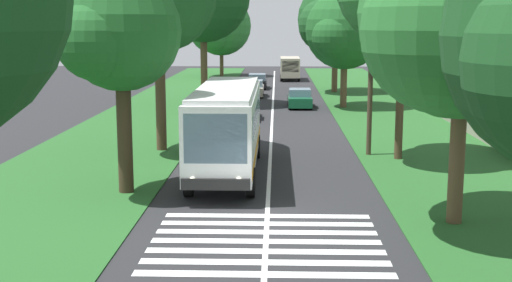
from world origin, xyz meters
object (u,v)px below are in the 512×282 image
at_px(trailing_car_1, 300,99).
at_px(roadside_tree_left_1, 118,35).
at_px(coach_bus, 227,124).
at_px(trailing_car_0, 243,109).
at_px(utility_pole, 371,76).
at_px(trailing_minibus_0, 290,66).
at_px(trailing_car_3, 257,82).
at_px(roadside_tree_right_1, 457,20).
at_px(roadside_tree_right_0, 343,32).
at_px(roadside_tree_right_2, 333,21).
at_px(trailing_car_2, 253,89).
at_px(roadside_tree_left_0, 219,28).

distance_m(trailing_car_1, roadside_tree_left_1, 28.25).
relative_size(coach_bus, roadside_tree_left_1, 1.35).
height_order(trailing_car_0, utility_pole, utility_pole).
bearing_deg(trailing_minibus_0, trailing_car_0, 173.27).
height_order(trailing_car_1, trailing_car_3, same).
height_order(roadside_tree_left_1, roadside_tree_right_1, roadside_tree_right_1).
distance_m(roadside_tree_left_1, roadside_tree_right_0, 28.90).
xyz_separation_m(trailing_car_0, trailing_car_1, (6.37, -4.00, 0.00)).
distance_m(trailing_car_0, trailing_car_1, 7.53).
height_order(trailing_car_0, trailing_car_1, same).
bearing_deg(roadside_tree_right_2, trailing_car_3, 62.84).
bearing_deg(trailing_car_2, trailing_minibus_0, -11.36).
bearing_deg(trailing_car_2, roadside_tree_right_0, -137.42).
bearing_deg(trailing_car_3, coach_bus, 179.71).
distance_m(coach_bus, roadside_tree_left_1, 6.31).
distance_m(trailing_minibus_0, roadside_tree_left_0, 10.58).
relative_size(roadside_tree_right_0, utility_pole, 1.18).
bearing_deg(roadside_tree_right_2, roadside_tree_right_1, -179.50).
relative_size(roadside_tree_left_1, roadside_tree_right_2, 0.82).
relative_size(trailing_car_2, trailing_minibus_0, 0.72).
bearing_deg(trailing_car_2, roadside_tree_left_1, 173.75).
relative_size(trailing_car_3, roadside_tree_right_2, 0.43).
height_order(trailing_car_3, roadside_tree_right_2, roadside_tree_right_2).
relative_size(roadside_tree_left_0, utility_pole, 1.28).
distance_m(trailing_car_3, roadside_tree_left_1, 42.33).
bearing_deg(trailing_car_1, trailing_car_3, 13.58).
distance_m(roadside_tree_left_1, utility_pole, 13.04).
xyz_separation_m(trailing_car_0, trailing_minibus_0, (31.49, -3.71, 0.88)).
bearing_deg(coach_bus, trailing_minibus_0, -4.21).
xyz_separation_m(trailing_car_3, roadside_tree_left_0, (15.02, 4.94, 5.11)).
bearing_deg(trailing_minibus_0, coach_bus, 175.79).
height_order(roadside_tree_left_0, roadside_tree_right_0, roadside_tree_left_0).
bearing_deg(roadside_tree_left_0, utility_pole, -167.01).
bearing_deg(utility_pole, roadside_tree_left_1, 126.96).
bearing_deg(utility_pole, roadside_tree_right_2, -1.17).
bearing_deg(trailing_car_2, coach_bus, 179.89).
xyz_separation_m(roadside_tree_right_1, roadside_tree_right_2, (42.09, 0.37, 0.02)).
distance_m(trailing_car_1, trailing_car_2, 8.59).
distance_m(trailing_car_1, roadside_tree_left_0, 31.75).
relative_size(roadside_tree_left_1, roadside_tree_right_1, 0.83).
relative_size(coach_bus, trailing_car_0, 2.60).
distance_m(trailing_car_3, roadside_tree_right_2, 9.80).
distance_m(roadside_tree_right_1, utility_pole, 11.94).
distance_m(coach_bus, trailing_car_1, 23.63).
relative_size(roadside_tree_right_2, utility_pole, 1.37).
xyz_separation_m(trailing_car_3, trailing_minibus_0, (10.00, -3.36, 0.88)).
relative_size(trailing_car_1, utility_pole, 0.58).
height_order(roadside_tree_left_1, roadside_tree_right_0, roadside_tree_right_0).
height_order(coach_bus, trailing_car_0, coach_bus).
height_order(trailing_car_0, roadside_tree_right_0, roadside_tree_right_0).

